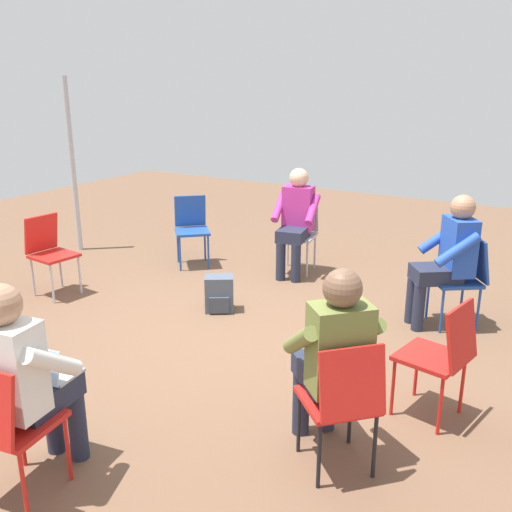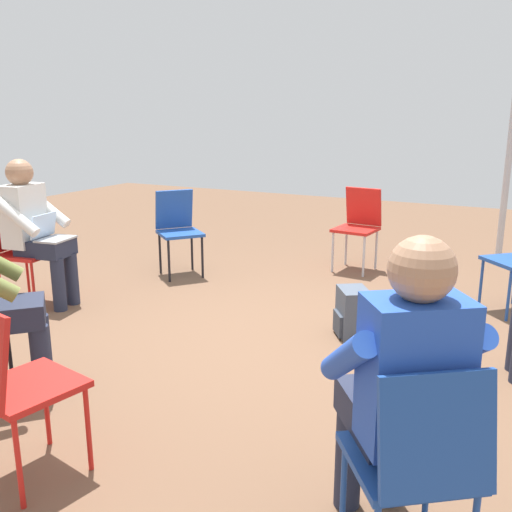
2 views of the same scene
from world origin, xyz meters
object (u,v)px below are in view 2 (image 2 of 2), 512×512
object	(u,v)px
chair_west	(20,247)
person_with_laptop	(34,225)
chair_north	(359,223)
chair_south	(12,380)
chair_northwest	(178,226)
backpack_near_laptop_user	(353,315)
person_in_blue	(402,381)
chair_southeast	(418,458)

from	to	relation	value
chair_west	person_with_laptop	bearing A→B (deg)	90.00
chair_north	chair_south	distance (m)	4.14
chair_northwest	chair_west	bearing A→B (deg)	12.18
chair_north	chair_south	xyz separation A→B (m)	(-0.28, -4.13, 0.00)
chair_south	chair_north	bearing A→B (deg)	97.45
chair_northwest	backpack_near_laptop_user	xyz separation A→B (m)	(2.09, -0.80, -0.34)
chair_northwest	backpack_near_laptop_user	size ratio (longest dim) A/B	2.36
chair_west	backpack_near_laptop_user	size ratio (longest dim) A/B	2.36
backpack_near_laptop_user	chair_northwest	bearing A→B (deg)	158.96
person_with_laptop	person_in_blue	xyz separation A→B (m)	(3.39, -1.46, 0.00)
chair_southeast	backpack_near_laptop_user	size ratio (longest dim) A/B	2.36
chair_south	person_with_laptop	distance (m)	2.57
chair_southeast	chair_south	distance (m)	1.69
person_in_blue	backpack_near_laptop_user	world-z (taller)	person_in_blue
chair_west	backpack_near_laptop_user	xyz separation A→B (m)	(2.78, 0.55, -0.34)
chair_northwest	chair_south	world-z (taller)	same
chair_south	person_with_laptop	world-z (taller)	person_with_laptop
chair_southeast	chair_south	xyz separation A→B (m)	(-1.68, -0.21, 0.00)
chair_south	backpack_near_laptop_user	world-z (taller)	chair_south
person_in_blue	chair_southeast	bearing A→B (deg)	-90.00
chair_northwest	person_in_blue	size ratio (longest dim) A/B	0.69
person_with_laptop	backpack_near_laptop_user	distance (m)	2.72
chair_west	backpack_near_laptop_user	distance (m)	2.86
person_in_blue	person_with_laptop	bearing A→B (deg)	120.85
chair_southeast	chair_north	bearing A→B (deg)	73.77
chair_northwest	person_with_laptop	bearing A→B (deg)	17.71
person_with_laptop	person_in_blue	world-z (taller)	same
chair_north	backpack_near_laptop_user	xyz separation A→B (m)	(0.52, -1.80, -0.34)
chair_southeast	person_with_laptop	size ratio (longest dim) A/B	0.69
chair_west	chair_south	size ratio (longest dim) A/B	1.00
chair_west	chair_north	size ratio (longest dim) A/B	1.00
chair_south	chair_southeast	bearing A→B (deg)	18.50
backpack_near_laptop_user	chair_southeast	bearing A→B (deg)	-67.51
chair_northwest	person_with_laptop	xyz separation A→B (m)	(-0.53, -1.33, 0.20)
chair_southeast	backpack_near_laptop_user	world-z (taller)	chair_southeast
chair_southeast	person_with_laptop	distance (m)	3.84
person_in_blue	chair_south	bearing A→B (deg)	156.53
chair_south	person_in_blue	bearing A→B (deg)	23.69
person_in_blue	chair_northwest	bearing A→B (deg)	99.96
chair_northwest	chair_south	bearing A→B (deg)	61.69
chair_south	person_with_laptop	xyz separation A→B (m)	(-1.82, 1.81, 0.20)
chair_southeast	person_in_blue	xyz separation A→B (m)	(-0.10, 0.14, 0.20)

